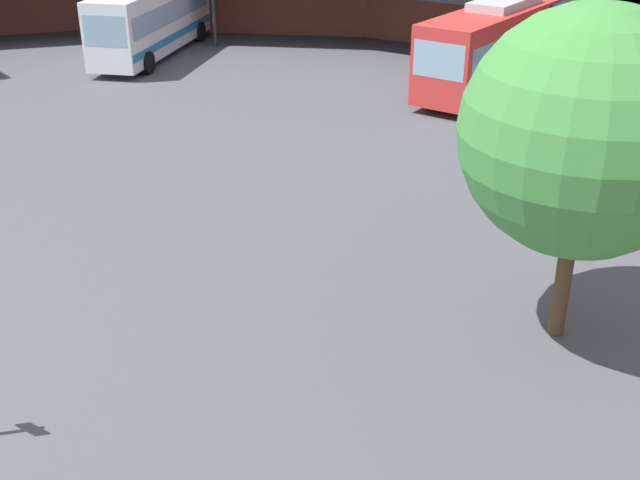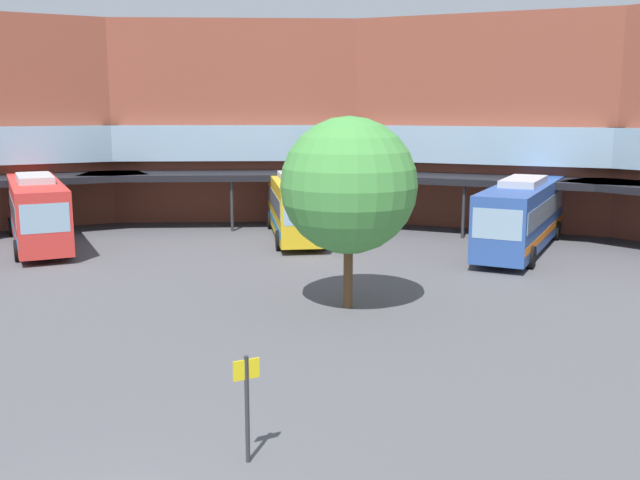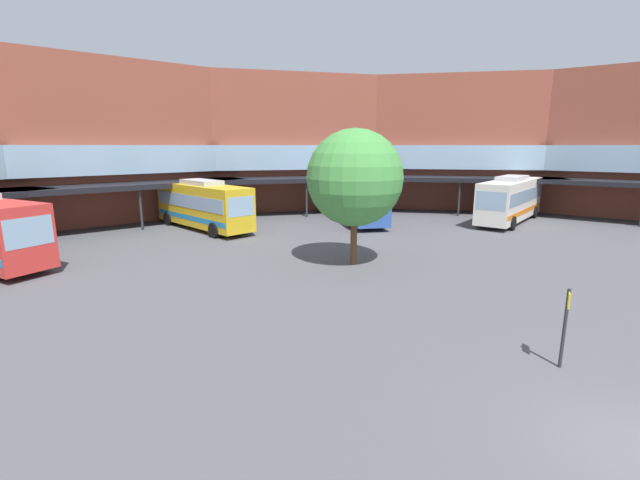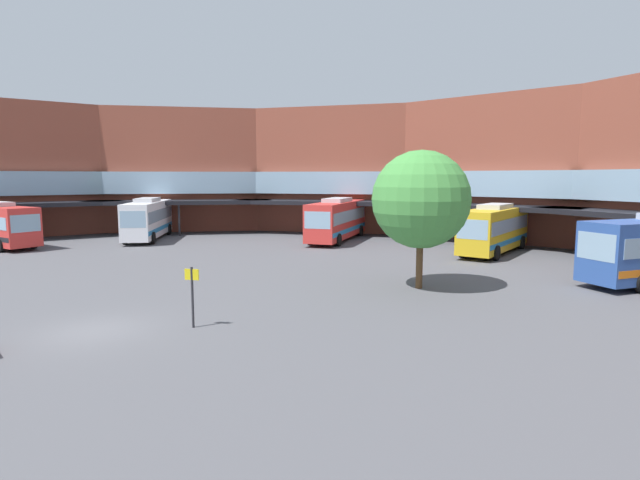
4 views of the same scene
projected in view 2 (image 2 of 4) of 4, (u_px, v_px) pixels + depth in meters
The scene contains 6 objects.
station_building at pixel (316, 134), 33.10m from camera, with size 85.11×51.51×13.31m.
bus_0 at pixel (522, 214), 38.38m from camera, with size 5.91×12.54×3.95m.
bus_1 at pixel (37, 210), 39.85m from camera, with size 8.92×11.23×3.98m.
bus_6 at pixel (295, 206), 42.11m from camera, with size 5.54×10.73×3.86m.
plaza_tree at pixel (349, 186), 26.94m from camera, with size 5.18×5.18×7.35m.
stop_sign_post at pixel (247, 398), 15.45m from camera, with size 0.50×0.40×2.44m.
Camera 2 is at (5.94, -10.79, 7.68)m, focal length 40.20 mm.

